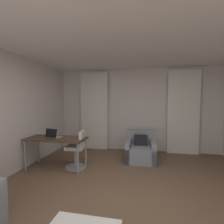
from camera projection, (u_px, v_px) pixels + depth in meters
The scene contains 9 objects.
ground_plane at pixel (125, 206), 2.57m from camera, with size 12.00×12.00×0.00m, color brown.
wall_window at pixel (137, 110), 5.45m from camera, with size 5.12×0.06×2.60m.
ceiling at pixel (125, 26), 2.40m from camera, with size 5.12×6.12×0.06m, color white.
curtain_left_panel at pixel (94, 111), 5.60m from camera, with size 0.90×0.06×2.50m.
curtain_right_panel at pixel (183, 112), 5.06m from camera, with size 0.90×0.06×2.50m.
armchair at pixel (141, 151), 4.56m from camera, with size 0.80×0.87×0.75m.
desk at pixel (56, 140), 3.99m from camera, with size 1.38×0.60×0.72m.
desk_chair at pixel (77, 152), 4.01m from camera, with size 0.48×0.48×0.88m.
laptop at pixel (53, 136), 4.01m from camera, with size 0.37×0.31×0.22m.
Camera 1 is at (0.31, -2.47, 1.58)m, focal length 27.44 mm.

